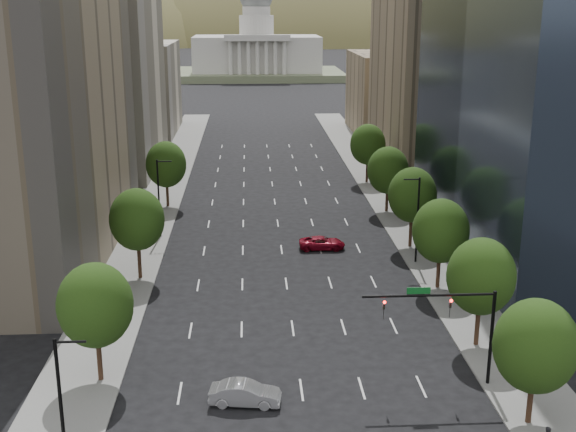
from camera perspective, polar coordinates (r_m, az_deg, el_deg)
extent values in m
cube|color=slate|center=(80.24, -11.65, -2.71)|extent=(6.00, 200.00, 0.15)
cube|color=slate|center=(81.53, 10.45, -2.33)|extent=(6.00, 200.00, 0.15)
cube|color=beige|center=(120.34, -13.75, 11.87)|extent=(14.00, 30.00, 35.00)
cube|color=beige|center=(153.54, -11.35, 9.66)|extent=(14.00, 26.00, 18.00)
cube|color=#8C7759|center=(119.02, 10.89, 10.79)|extent=(14.00, 30.00, 30.00)
cube|color=#8C7759|center=(151.82, 7.79, 9.38)|extent=(14.00, 26.00, 16.00)
cylinder|color=#382316|center=(49.72, 18.27, -13.19)|extent=(0.36, 0.36, 3.75)
ellipsoid|color=#1C390F|center=(48.14, 18.64, -9.52)|extent=(5.20, 5.20, 5.98)
cylinder|color=#382316|center=(58.90, 14.47, -7.97)|extent=(0.36, 0.36, 4.00)
ellipsoid|color=#1C390F|center=(57.50, 14.73, -4.54)|extent=(5.20, 5.20, 5.98)
cylinder|color=#382316|center=(69.59, 11.57, -4.02)|extent=(0.36, 0.36, 3.90)
ellipsoid|color=#1C390F|center=(68.43, 11.75, -1.14)|extent=(5.20, 5.20, 5.98)
cylinder|color=#382316|center=(80.60, 9.48, -1.03)|extent=(0.36, 0.36, 4.10)
ellipsoid|color=#1C390F|center=(79.56, 9.61, 1.62)|extent=(5.20, 5.20, 5.98)
cylinder|color=#382316|center=(93.82, 7.67, 1.41)|extent=(0.36, 0.36, 3.80)
ellipsoid|color=#1C390F|center=(92.98, 7.75, 3.53)|extent=(5.20, 5.20, 5.98)
cylinder|color=#382316|center=(109.11, 6.14, 3.60)|extent=(0.36, 0.36, 4.00)
ellipsoid|color=#1C390F|center=(108.36, 6.20, 5.54)|extent=(5.20, 5.20, 5.98)
cylinder|color=#382316|center=(53.74, -14.42, -10.40)|extent=(0.36, 0.36, 4.00)
ellipsoid|color=#1C390F|center=(52.20, -14.71, -6.70)|extent=(5.20, 5.20, 5.98)
cylinder|color=#382316|center=(71.89, -11.45, -3.24)|extent=(0.36, 0.36, 4.15)
ellipsoid|color=#1C390F|center=(70.71, -11.62, -0.26)|extent=(5.20, 5.20, 5.98)
cylinder|color=#382316|center=(96.64, -9.33, 1.82)|extent=(0.36, 0.36, 3.95)
ellipsoid|color=#1C390F|center=(95.80, -9.43, 3.97)|extent=(5.20, 5.20, 5.98)
cylinder|color=black|center=(75.13, 10.00, -0.37)|extent=(0.20, 0.20, 9.00)
cylinder|color=black|center=(73.86, 9.56, 2.81)|extent=(1.60, 0.14, 0.14)
cylinder|color=black|center=(42.18, -17.12, -14.60)|extent=(0.20, 0.20, 9.00)
cylinder|color=black|center=(40.01, -16.50, -9.33)|extent=(1.60, 0.14, 0.14)
cylinder|color=black|center=(83.45, -9.98, 1.29)|extent=(0.20, 0.20, 9.00)
cylinder|color=black|center=(82.37, -9.57, 4.19)|extent=(1.60, 0.14, 0.14)
cylinder|color=black|center=(52.82, 15.47, -9.16)|extent=(0.24, 0.24, 7.00)
cylinder|color=black|center=(50.28, 10.85, -6.06)|extent=(9.00, 0.18, 0.18)
imported|color=black|center=(50.86, 12.47, -6.56)|extent=(0.18, 0.22, 1.10)
imported|color=black|center=(49.87, 7.45, -6.77)|extent=(0.18, 0.22, 1.10)
sphere|color=#FF0C07|center=(50.63, 12.54, -6.43)|extent=(0.20, 0.20, 0.20)
sphere|color=#FF0C07|center=(49.63, 7.49, -6.64)|extent=(0.20, 0.20, 0.20)
cube|color=#0C591E|center=(49.99, 10.09, -5.72)|extent=(1.60, 0.06, 0.45)
cube|color=#596647|center=(266.24, -2.41, 10.91)|extent=(60.00, 40.00, 2.50)
cube|color=silver|center=(265.68, -2.43, 12.47)|extent=(44.00, 26.00, 12.00)
cube|color=silver|center=(251.37, -2.40, 13.63)|extent=(22.00, 4.00, 2.00)
cylinder|color=silver|center=(265.24, -2.46, 14.52)|extent=(12.00, 12.00, 7.00)
cylinder|color=silver|center=(265.14, -2.47, 15.60)|extent=(9.60, 9.60, 3.00)
ellipsoid|color=brown|center=(594.03, -16.64, 9.82)|extent=(380.00, 342.00, 190.00)
ellipsoid|color=brown|center=(620.33, 0.93, 9.91)|extent=(440.00, 396.00, 240.00)
ellipsoid|color=brown|center=(691.64, 15.14, 10.60)|extent=(360.00, 324.00, 200.00)
imported|color=#A6A7AC|center=(50.02, -3.34, -13.57)|extent=(4.91, 2.25, 1.56)
imported|color=maroon|center=(79.49, 2.66, -2.09)|extent=(4.95, 2.30, 1.37)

